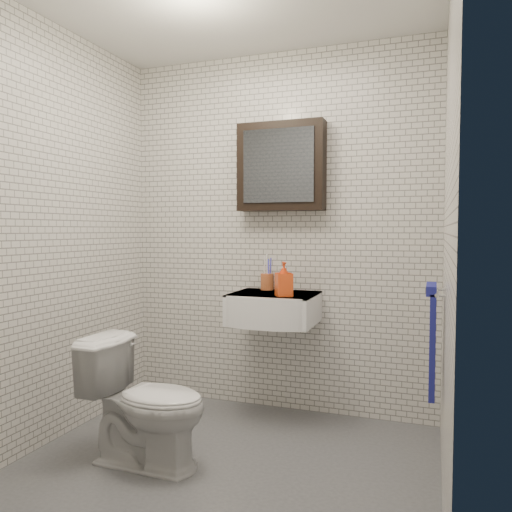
% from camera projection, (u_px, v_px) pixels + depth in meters
% --- Properties ---
extents(ground, '(2.20, 2.00, 0.01)m').
position_uv_depth(ground, '(221.00, 469.00, 2.64)').
color(ground, '#4D4F54').
rests_on(ground, ground).
extents(room_shell, '(2.22, 2.02, 2.51)m').
position_uv_depth(room_shell, '(219.00, 191.00, 2.56)').
color(room_shell, silver).
rests_on(room_shell, ground).
extents(washbasin, '(0.55, 0.50, 0.20)m').
position_uv_depth(washbasin, '(272.00, 308.00, 3.27)').
color(washbasin, white).
rests_on(washbasin, room_shell).
extents(faucet, '(0.06, 0.20, 0.15)m').
position_uv_depth(faucet, '(281.00, 281.00, 3.45)').
color(faucet, silver).
rests_on(faucet, washbasin).
extents(mirror_cabinet, '(0.60, 0.15, 0.60)m').
position_uv_depth(mirror_cabinet, '(281.00, 167.00, 3.40)').
color(mirror_cabinet, black).
rests_on(mirror_cabinet, room_shell).
extents(towel_rail, '(0.09, 0.30, 0.58)m').
position_uv_depth(towel_rail, '(432.00, 335.00, 2.58)').
color(towel_rail, silver).
rests_on(towel_rail, room_shell).
extents(toothbrush_cup, '(0.11, 0.11, 0.25)m').
position_uv_depth(toothbrush_cup, '(267.00, 281.00, 3.48)').
color(toothbrush_cup, '#B7592D').
rests_on(toothbrush_cup, washbasin).
extents(soap_bottle, '(0.14, 0.14, 0.22)m').
position_uv_depth(soap_bottle, '(284.00, 279.00, 3.14)').
color(soap_bottle, orange).
rests_on(soap_bottle, washbasin).
extents(toilet, '(0.68, 0.39, 0.69)m').
position_uv_depth(toilet, '(146.00, 402.00, 2.69)').
color(toilet, white).
rests_on(toilet, ground).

